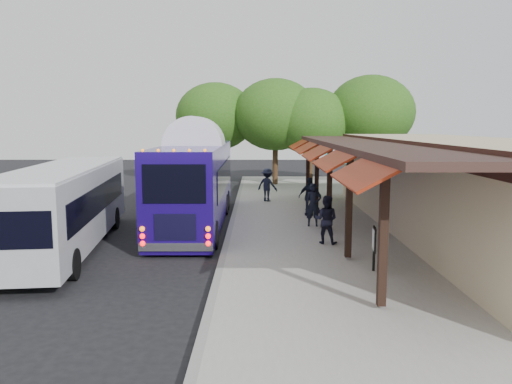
% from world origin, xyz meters
% --- Properties ---
extents(ground, '(90.00, 90.00, 0.00)m').
position_xyz_m(ground, '(0.00, 0.00, 0.00)').
color(ground, black).
rests_on(ground, ground).
extents(sidewalk, '(10.00, 40.00, 0.15)m').
position_xyz_m(sidewalk, '(5.00, 4.00, 0.07)').
color(sidewalk, '#9E9B93').
rests_on(sidewalk, ground).
extents(curb, '(0.20, 40.00, 0.16)m').
position_xyz_m(curb, '(0.05, 4.00, 0.07)').
color(curb, gray).
rests_on(curb, ground).
extents(station_shelter, '(8.15, 20.00, 3.60)m').
position_xyz_m(station_shelter, '(8.38, 4.00, 1.85)').
color(station_shelter, '#C5B489').
rests_on(station_shelter, ground).
extents(coach_bus, '(2.41, 11.13, 3.54)m').
position_xyz_m(coach_bus, '(-1.45, 6.02, 1.90)').
color(coach_bus, '#1A0863').
rests_on(coach_bus, ground).
extents(city_bus, '(3.40, 10.48, 2.76)m').
position_xyz_m(city_bus, '(-5.25, 1.91, 1.53)').
color(city_bus, '#989BA0').
rests_on(city_bus, ground).
extents(ped_a, '(0.64, 0.45, 1.70)m').
position_xyz_m(ped_a, '(3.30, 4.93, 1.00)').
color(ped_a, black).
rests_on(ped_a, sidewalk).
extents(ped_b, '(0.95, 0.85, 1.63)m').
position_xyz_m(ped_b, '(3.40, 2.02, 0.96)').
color(ped_b, black).
rests_on(ped_b, sidewalk).
extents(ped_c, '(1.00, 0.44, 1.70)m').
position_xyz_m(ped_c, '(3.40, 7.19, 1.00)').
color(ped_c, black).
rests_on(ped_c, sidewalk).
extents(ped_d, '(1.28, 1.10, 1.72)m').
position_xyz_m(ped_d, '(1.62, 11.38, 1.01)').
color(ped_d, black).
rests_on(ped_d, sidewalk).
extents(sign_board, '(0.13, 0.55, 1.21)m').
position_xyz_m(sign_board, '(4.27, -1.17, 0.97)').
color(sign_board, black).
rests_on(sign_board, sidewalk).
extents(tree_left, '(5.60, 5.60, 7.17)m').
position_xyz_m(tree_left, '(2.30, 19.07, 4.78)').
color(tree_left, '#382314').
rests_on(tree_left, ground).
extents(tree_mid, '(5.09, 5.09, 6.51)m').
position_xyz_m(tree_mid, '(4.60, 18.45, 4.34)').
color(tree_mid, '#382314').
rests_on(tree_mid, ground).
extents(tree_right, '(5.75, 5.75, 7.36)m').
position_xyz_m(tree_right, '(8.55, 18.81, 4.91)').
color(tree_right, '#382314').
rests_on(tree_right, ground).
extents(tree_far, '(5.48, 5.48, 7.01)m').
position_xyz_m(tree_far, '(-1.79, 20.32, 4.67)').
color(tree_far, '#382314').
rests_on(tree_far, ground).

